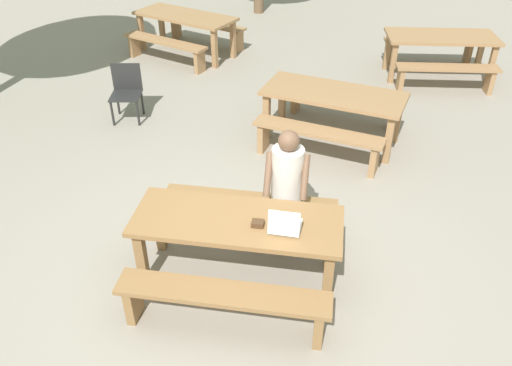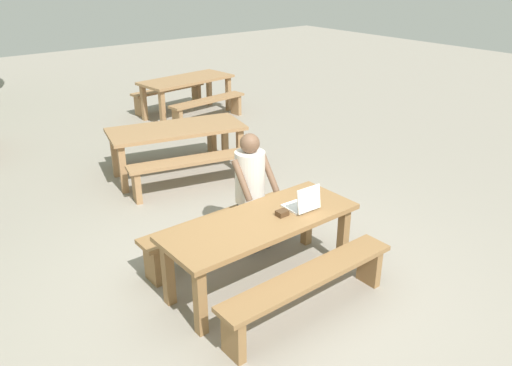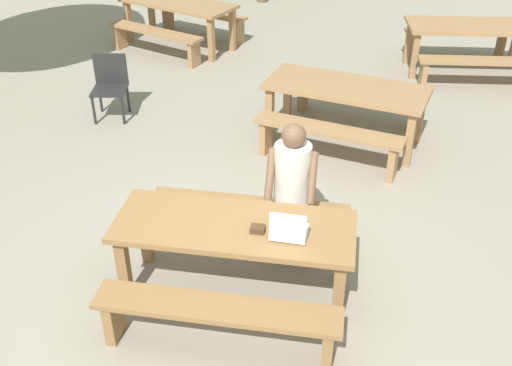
{
  "view_description": "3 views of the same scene",
  "coord_description": "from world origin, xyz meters",
  "px_view_note": "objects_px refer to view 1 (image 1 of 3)",
  "views": [
    {
      "loc": [
        0.77,
        -3.67,
        3.67
      ],
      "look_at": [
        0.14,
        0.25,
        0.96
      ],
      "focal_mm": 36.2,
      "sensor_mm": 36.0,
      "label": 1
    },
    {
      "loc": [
        -2.69,
        -3.29,
        2.97
      ],
      "look_at": [
        0.14,
        0.25,
        0.96
      ],
      "focal_mm": 35.67,
      "sensor_mm": 36.0,
      "label": 2
    },
    {
      "loc": [
        0.82,
        -3.76,
        3.55
      ],
      "look_at": [
        0.14,
        0.25,
        0.96
      ],
      "focal_mm": 41.64,
      "sensor_mm": 36.0,
      "label": 3
    }
  ],
  "objects_px": {
    "person_seated": "(287,179)",
    "picnic_table_distant": "(441,42)",
    "small_pouch": "(258,224)",
    "plastic_chair": "(126,91)",
    "picnic_table_rear": "(333,99)",
    "laptop": "(285,225)",
    "picnic_table_mid": "(185,21)",
    "picnic_table_front": "(237,228)"
  },
  "relations": [
    {
      "from": "person_seated",
      "to": "picnic_table_distant",
      "type": "xyz_separation_m",
      "value": [
        2.16,
        4.87,
        -0.12
      ]
    },
    {
      "from": "small_pouch",
      "to": "plastic_chair",
      "type": "relative_size",
      "value": 0.14
    },
    {
      "from": "picnic_table_rear",
      "to": "picnic_table_distant",
      "type": "distance_m",
      "value": 3.14
    },
    {
      "from": "laptop",
      "to": "small_pouch",
      "type": "xyz_separation_m",
      "value": [
        -0.25,
        0.02,
        -0.04
      ]
    },
    {
      "from": "small_pouch",
      "to": "person_seated",
      "type": "height_order",
      "value": "person_seated"
    },
    {
      "from": "picnic_table_distant",
      "to": "person_seated",
      "type": "bearing_deg",
      "value": -119.82
    },
    {
      "from": "picnic_table_distant",
      "to": "small_pouch",
      "type": "bearing_deg",
      "value": -118.72
    },
    {
      "from": "laptop",
      "to": "picnic_table_distant",
      "type": "relative_size",
      "value": 0.15
    },
    {
      "from": "picnic_table_mid",
      "to": "person_seated",
      "type": "bearing_deg",
      "value": -41.41
    },
    {
      "from": "picnic_table_mid",
      "to": "picnic_table_distant",
      "type": "distance_m",
      "value": 4.72
    },
    {
      "from": "picnic_table_mid",
      "to": "picnic_table_rear",
      "type": "distance_m",
      "value": 4.21
    },
    {
      "from": "picnic_table_front",
      "to": "person_seated",
      "type": "relative_size",
      "value": 1.5
    },
    {
      "from": "plastic_chair",
      "to": "laptop",
      "type": "bearing_deg",
      "value": -58.8
    },
    {
      "from": "plastic_chair",
      "to": "picnic_table_distant",
      "type": "relative_size",
      "value": 0.42
    },
    {
      "from": "plastic_chair",
      "to": "picnic_table_distant",
      "type": "height_order",
      "value": "plastic_chair"
    },
    {
      "from": "person_seated",
      "to": "picnic_table_rear",
      "type": "xyz_separation_m",
      "value": [
        0.4,
        2.27,
        -0.14
      ]
    },
    {
      "from": "person_seated",
      "to": "picnic_table_distant",
      "type": "bearing_deg",
      "value": 66.13
    },
    {
      "from": "person_seated",
      "to": "picnic_table_mid",
      "type": "distance_m",
      "value": 5.87
    },
    {
      "from": "small_pouch",
      "to": "picnic_table_mid",
      "type": "height_order",
      "value": "picnic_table_mid"
    },
    {
      "from": "picnic_table_rear",
      "to": "picnic_table_distant",
      "type": "relative_size",
      "value": 1.06
    },
    {
      "from": "picnic_table_mid",
      "to": "plastic_chair",
      "type": "bearing_deg",
      "value": -70.1
    },
    {
      "from": "laptop",
      "to": "picnic_table_mid",
      "type": "distance_m",
      "value": 6.56
    },
    {
      "from": "picnic_table_mid",
      "to": "picnic_table_rear",
      "type": "bearing_deg",
      "value": -22.86
    },
    {
      "from": "picnic_table_distant",
      "to": "picnic_table_rear",
      "type": "bearing_deg",
      "value": -130.02
    },
    {
      "from": "picnic_table_front",
      "to": "small_pouch",
      "type": "distance_m",
      "value": 0.25
    },
    {
      "from": "picnic_table_front",
      "to": "plastic_chair",
      "type": "relative_size",
      "value": 2.38
    },
    {
      "from": "small_pouch",
      "to": "picnic_table_distant",
      "type": "relative_size",
      "value": 0.06
    },
    {
      "from": "picnic_table_front",
      "to": "laptop",
      "type": "xyz_separation_m",
      "value": [
        0.45,
        -0.09,
        0.17
      ]
    },
    {
      "from": "small_pouch",
      "to": "plastic_chair",
      "type": "xyz_separation_m",
      "value": [
        -2.51,
        3.18,
        -0.29
      ]
    },
    {
      "from": "picnic_table_front",
      "to": "laptop",
      "type": "height_order",
      "value": "laptop"
    },
    {
      "from": "picnic_table_distant",
      "to": "picnic_table_front",
      "type": "bearing_deg",
      "value": -120.74
    },
    {
      "from": "picnic_table_front",
      "to": "laptop",
      "type": "relative_size",
      "value": 6.69
    },
    {
      "from": "plastic_chair",
      "to": "small_pouch",
      "type": "bearing_deg",
      "value": -61.26
    },
    {
      "from": "laptop",
      "to": "picnic_table_distant",
      "type": "bearing_deg",
      "value": -108.2
    },
    {
      "from": "picnic_table_mid",
      "to": "picnic_table_distant",
      "type": "height_order",
      "value": "picnic_table_mid"
    },
    {
      "from": "laptop",
      "to": "picnic_table_mid",
      "type": "bearing_deg",
      "value": -64.26
    },
    {
      "from": "picnic_table_front",
      "to": "person_seated",
      "type": "distance_m",
      "value": 0.77
    },
    {
      "from": "laptop",
      "to": "picnic_table_rear",
      "type": "relative_size",
      "value": 0.14
    },
    {
      "from": "picnic_table_mid",
      "to": "picnic_table_distant",
      "type": "xyz_separation_m",
      "value": [
        4.7,
        -0.41,
        -0.01
      ]
    },
    {
      "from": "picnic_table_front",
      "to": "plastic_chair",
      "type": "distance_m",
      "value": 3.88
    },
    {
      "from": "picnic_table_front",
      "to": "picnic_table_distant",
      "type": "xyz_separation_m",
      "value": [
        2.55,
        5.51,
        0.04
      ]
    },
    {
      "from": "laptop",
      "to": "person_seated",
      "type": "xyz_separation_m",
      "value": [
        -0.06,
        0.73,
        -0.0
      ]
    }
  ]
}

